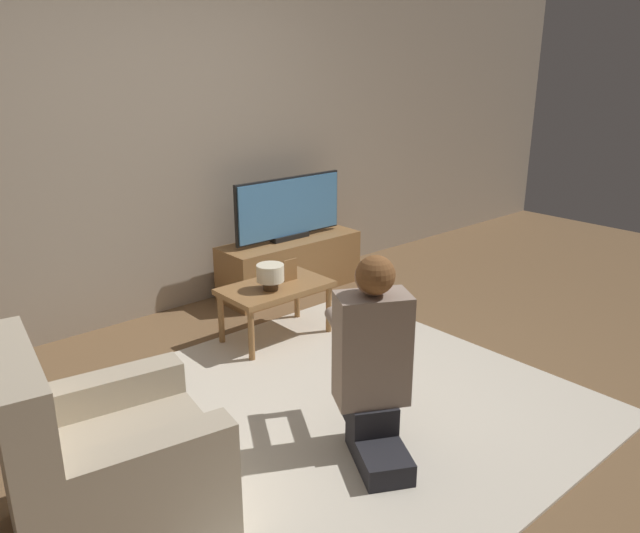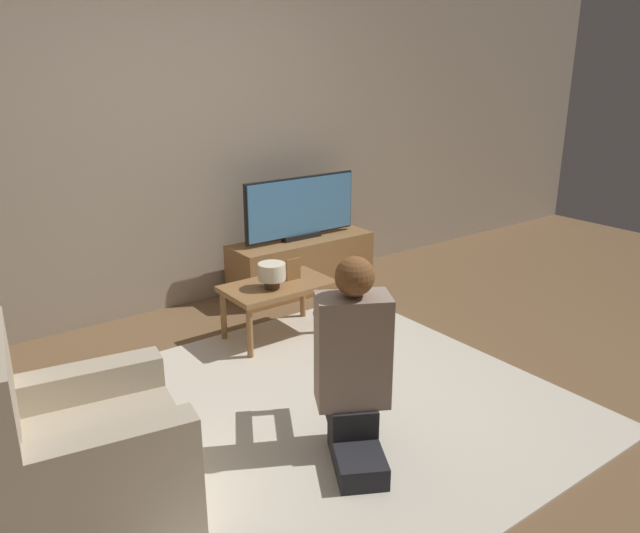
# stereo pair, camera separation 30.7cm
# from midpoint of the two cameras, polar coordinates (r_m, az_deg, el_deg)

# --- Properties ---
(ground_plane) EXTENTS (10.00, 10.00, 0.00)m
(ground_plane) POSITION_cam_midpoint_polar(r_m,az_deg,el_deg) (3.49, -1.29, -13.06)
(ground_plane) COLOR brown
(wall_back) EXTENTS (10.00, 0.06, 2.60)m
(wall_back) POSITION_cam_midpoint_polar(r_m,az_deg,el_deg) (4.65, -17.19, 11.20)
(wall_back) COLOR tan
(wall_back) RESTS_ON ground_plane
(rug) EXTENTS (2.49, 2.37, 0.02)m
(rug) POSITION_cam_midpoint_polar(r_m,az_deg,el_deg) (3.49, -1.29, -12.94)
(rug) COLOR beige
(rug) RESTS_ON ground_plane
(tv_stand) EXTENTS (1.20, 0.41, 0.44)m
(tv_stand) POSITION_cam_midpoint_polar(r_m,az_deg,el_deg) (5.12, -4.45, 0.13)
(tv_stand) COLOR olive
(tv_stand) RESTS_ON ground_plane
(tv) EXTENTS (1.02, 0.08, 0.50)m
(tv) POSITION_cam_midpoint_polar(r_m,az_deg,el_deg) (4.99, -4.61, 5.33)
(tv) COLOR black
(tv) RESTS_ON tv_stand
(coffee_table) EXTENTS (0.73, 0.43, 0.39)m
(coffee_table) POSITION_cam_midpoint_polar(r_m,az_deg,el_deg) (4.19, -6.18, -2.38)
(coffee_table) COLOR olive
(coffee_table) RESTS_ON ground_plane
(armchair) EXTENTS (0.86, 0.81, 0.87)m
(armchair) POSITION_cam_midpoint_polar(r_m,az_deg,el_deg) (2.74, -22.24, -17.25)
(armchair) COLOR #B7A88E
(armchair) RESTS_ON ground_plane
(person_kneeling) EXTENTS (0.58, 0.78, 0.98)m
(person_kneeling) POSITION_cam_midpoint_polar(r_m,az_deg,el_deg) (2.94, 1.82, -8.41)
(person_kneeling) COLOR #232328
(person_kneeling) RESTS_ON rug
(picture_frame) EXTENTS (0.11, 0.01, 0.15)m
(picture_frame) POSITION_cam_midpoint_polar(r_m,az_deg,el_deg) (4.23, -4.82, -0.35)
(picture_frame) COLOR olive
(picture_frame) RESTS_ON coffee_table
(table_lamp) EXTENTS (0.18, 0.18, 0.17)m
(table_lamp) POSITION_cam_midpoint_polar(r_m,az_deg,el_deg) (4.07, -6.72, -0.77)
(table_lamp) COLOR #4C3823
(table_lamp) RESTS_ON coffee_table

